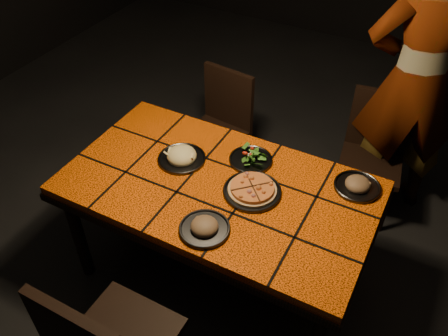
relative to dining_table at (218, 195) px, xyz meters
The scene contains 10 objects.
room_shell 0.83m from the dining_table, ahead, with size 6.04×7.04×3.08m.
dining_table is the anchor object (origin of this frame).
chair_far_left 0.93m from the dining_table, 117.56° to the left, with size 0.43×0.43×0.85m.
chair_far_right 1.20m from the dining_table, 59.77° to the left, with size 0.44×0.44×0.86m.
diner 1.40m from the dining_table, 58.42° to the left, with size 0.68×0.45×1.88m, color brown.
plate_pizza 0.21m from the dining_table, ahead, with size 0.35×0.35×0.04m.
plate_pasta 0.30m from the dining_table, 164.00° to the left, with size 0.26×0.26×0.09m.
plate_salad 0.28m from the dining_table, 74.65° to the left, with size 0.24×0.24×0.07m.
plate_mushroom_a 0.33m from the dining_table, 73.02° to the right, with size 0.24×0.24×0.08m.
plate_mushroom_b 0.72m from the dining_table, 25.84° to the left, with size 0.24×0.24×0.08m.
Camera 1 is at (0.86, -1.56, 2.43)m, focal length 38.00 mm.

